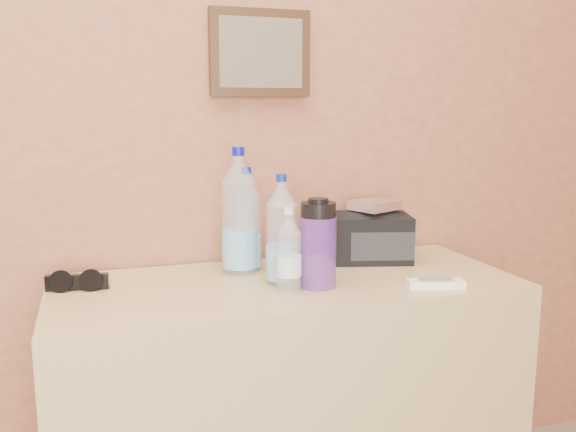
{
  "coord_description": "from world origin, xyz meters",
  "views": [
    {
      "loc": [
        0.06,
        0.2,
        1.25
      ],
      "look_at": [
        0.55,
        1.71,
        0.96
      ],
      "focal_mm": 38.0,
      "sensor_mm": 36.0,
      "label": 1
    }
  ],
  "objects_px": {
    "pet_large_b": "(247,225)",
    "foil_packet": "(375,205)",
    "toiletry_bag": "(370,234)",
    "sunglasses": "(77,282)",
    "pet_large_d": "(281,236)",
    "pet_large_c": "(239,218)",
    "dresser": "(287,413)",
    "nalgene_bottle": "(318,244)",
    "ac_remote": "(436,284)",
    "pet_small": "(289,255)"
  },
  "relations": [
    {
      "from": "pet_large_d",
      "to": "pet_large_b",
      "type": "bearing_deg",
      "value": 108.96
    },
    {
      "from": "sunglasses",
      "to": "pet_large_d",
      "type": "bearing_deg",
      "value": -1.72
    },
    {
      "from": "pet_large_d",
      "to": "pet_small",
      "type": "relative_size",
      "value": 1.36
    },
    {
      "from": "pet_small",
      "to": "pet_large_d",
      "type": "bearing_deg",
      "value": 87.58
    },
    {
      "from": "dresser",
      "to": "pet_large_b",
      "type": "relative_size",
      "value": 4.18
    },
    {
      "from": "dresser",
      "to": "ac_remote",
      "type": "distance_m",
      "value": 0.56
    },
    {
      "from": "ac_remote",
      "to": "toiletry_bag",
      "type": "bearing_deg",
      "value": 112.32
    },
    {
      "from": "dresser",
      "to": "pet_large_d",
      "type": "bearing_deg",
      "value": -139.55
    },
    {
      "from": "pet_large_d",
      "to": "toiletry_bag",
      "type": "xyz_separation_m",
      "value": [
        0.33,
        0.15,
        -0.05
      ]
    },
    {
      "from": "pet_large_d",
      "to": "pet_large_c",
      "type": "bearing_deg",
      "value": 119.41
    },
    {
      "from": "pet_large_b",
      "to": "pet_large_c",
      "type": "xyz_separation_m",
      "value": [
        -0.03,
        -0.02,
        0.03
      ]
    },
    {
      "from": "pet_small",
      "to": "ac_remote",
      "type": "relative_size",
      "value": 1.47
    },
    {
      "from": "toiletry_bag",
      "to": "foil_packet",
      "type": "height_order",
      "value": "foil_packet"
    },
    {
      "from": "nalgene_bottle",
      "to": "pet_small",
      "type": "bearing_deg",
      "value": -171.88
    },
    {
      "from": "dresser",
      "to": "toiletry_bag",
      "type": "xyz_separation_m",
      "value": [
        0.31,
        0.14,
        0.47
      ]
    },
    {
      "from": "sunglasses",
      "to": "toiletry_bag",
      "type": "relative_size",
      "value": 0.67
    },
    {
      "from": "pet_large_b",
      "to": "pet_small",
      "type": "distance_m",
      "value": 0.24
    },
    {
      "from": "ac_remote",
      "to": "sunglasses",
      "type": "bearing_deg",
      "value": 178.78
    },
    {
      "from": "pet_large_b",
      "to": "pet_small",
      "type": "height_order",
      "value": "pet_large_b"
    },
    {
      "from": "pet_large_d",
      "to": "toiletry_bag",
      "type": "height_order",
      "value": "pet_large_d"
    },
    {
      "from": "pet_large_c",
      "to": "nalgene_bottle",
      "type": "bearing_deg",
      "value": -51.38
    },
    {
      "from": "dresser",
      "to": "nalgene_bottle",
      "type": "bearing_deg",
      "value": -51.93
    },
    {
      "from": "toiletry_bag",
      "to": "pet_large_c",
      "type": "bearing_deg",
      "value": -162.9
    },
    {
      "from": "pet_large_b",
      "to": "nalgene_bottle",
      "type": "xyz_separation_m",
      "value": [
        0.14,
        -0.22,
        -0.02
      ]
    },
    {
      "from": "ac_remote",
      "to": "toiletry_bag",
      "type": "distance_m",
      "value": 0.33
    },
    {
      "from": "nalgene_bottle",
      "to": "toiletry_bag",
      "type": "height_order",
      "value": "nalgene_bottle"
    },
    {
      "from": "nalgene_bottle",
      "to": "sunglasses",
      "type": "xyz_separation_m",
      "value": [
        -0.6,
        0.16,
        -0.09
      ]
    },
    {
      "from": "pet_large_d",
      "to": "foil_packet",
      "type": "distance_m",
      "value": 0.37
    },
    {
      "from": "toiletry_bag",
      "to": "ac_remote",
      "type": "bearing_deg",
      "value": -67.79
    },
    {
      "from": "pet_small",
      "to": "toiletry_bag",
      "type": "bearing_deg",
      "value": 33.87
    },
    {
      "from": "ac_remote",
      "to": "pet_small",
      "type": "bearing_deg",
      "value": -178.39
    },
    {
      "from": "dresser",
      "to": "pet_small",
      "type": "distance_m",
      "value": 0.49
    },
    {
      "from": "pet_large_c",
      "to": "sunglasses",
      "type": "height_order",
      "value": "pet_large_c"
    },
    {
      "from": "ac_remote",
      "to": "foil_packet",
      "type": "distance_m",
      "value": 0.34
    },
    {
      "from": "nalgene_bottle",
      "to": "sunglasses",
      "type": "relative_size",
      "value": 1.49
    },
    {
      "from": "pet_large_c",
      "to": "sunglasses",
      "type": "relative_size",
      "value": 2.26
    },
    {
      "from": "nalgene_bottle",
      "to": "pet_large_d",
      "type": "bearing_deg",
      "value": 143.76
    },
    {
      "from": "pet_large_b",
      "to": "sunglasses",
      "type": "bearing_deg",
      "value": -173.27
    },
    {
      "from": "pet_large_d",
      "to": "foil_packet",
      "type": "bearing_deg",
      "value": 22.21
    },
    {
      "from": "ac_remote",
      "to": "dresser",
      "type": "bearing_deg",
      "value": 168.16
    },
    {
      "from": "pet_large_c",
      "to": "pet_small",
      "type": "xyz_separation_m",
      "value": [
        0.08,
        -0.21,
        -0.06
      ]
    },
    {
      "from": "pet_large_b",
      "to": "pet_large_d",
      "type": "height_order",
      "value": "pet_large_b"
    },
    {
      "from": "pet_large_b",
      "to": "toiletry_bag",
      "type": "relative_size",
      "value": 1.27
    },
    {
      "from": "dresser",
      "to": "pet_large_b",
      "type": "distance_m",
      "value": 0.55
    },
    {
      "from": "pet_large_b",
      "to": "foil_packet",
      "type": "relative_size",
      "value": 2.31
    },
    {
      "from": "pet_large_b",
      "to": "foil_packet",
      "type": "height_order",
      "value": "pet_large_b"
    },
    {
      "from": "sunglasses",
      "to": "toiletry_bag",
      "type": "bearing_deg",
      "value": 13.01
    },
    {
      "from": "dresser",
      "to": "nalgene_bottle",
      "type": "distance_m",
      "value": 0.51
    },
    {
      "from": "foil_packet",
      "to": "toiletry_bag",
      "type": "bearing_deg",
      "value": 101.4
    },
    {
      "from": "pet_large_d",
      "to": "sunglasses",
      "type": "bearing_deg",
      "value": 168.68
    }
  ]
}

